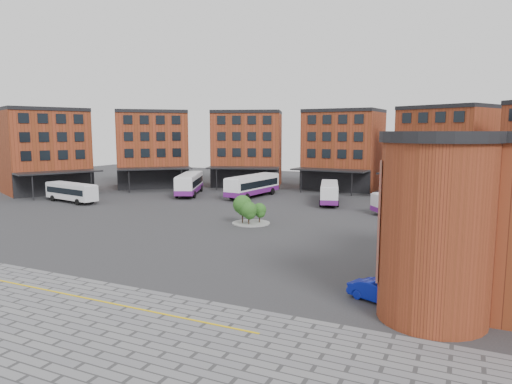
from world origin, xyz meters
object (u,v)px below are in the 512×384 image
at_px(tree_island, 248,209).
at_px(bus_b, 190,183).
at_px(bus_a, 71,191).
at_px(bus_d, 329,192).
at_px(bus_f, 451,209).
at_px(blue_car, 379,292).
at_px(bus_c, 253,185).
at_px(bus_e, 410,202).

relative_size(tree_island, bus_b, 0.35).
xyz_separation_m(bus_a, bus_d, (35.45, 15.53, -0.07)).
xyz_separation_m(tree_island, bus_f, (21.03, 9.93, 0.00)).
height_order(bus_a, blue_car, bus_a).
relative_size(tree_island, bus_c, 0.34).
height_order(bus_c, blue_car, bus_c).
height_order(bus_e, blue_car, bus_e).
distance_m(tree_island, bus_c, 22.22).
xyz_separation_m(bus_d, bus_f, (16.95, -9.14, 0.09)).
distance_m(bus_d, bus_f, 19.26).
height_order(bus_c, bus_f, bus_c).
bearing_deg(bus_d, bus_f, -44.16).
height_order(bus_b, bus_f, bus_b).
relative_size(bus_a, blue_car, 2.64).
bearing_deg(bus_f, bus_e, 160.94).
relative_size(tree_island, bus_e, 0.48).
xyz_separation_m(bus_a, bus_b, (11.49, 14.60, 0.20)).
relative_size(bus_e, blue_car, 2.33).
bearing_deg(tree_island, bus_f, 25.26).
height_order(bus_b, bus_d, bus_b).
bearing_deg(bus_b, tree_island, -66.40).
relative_size(bus_a, bus_c, 0.82).
bearing_deg(bus_e, bus_c, -140.23).
bearing_deg(bus_d, bus_e, -34.85).
xyz_separation_m(tree_island, bus_b, (-19.87, 18.14, 0.19)).
bearing_deg(tree_island, bus_c, 114.12).
relative_size(tree_island, bus_a, 0.42).
height_order(bus_e, bus_f, bus_f).
xyz_separation_m(bus_a, bus_f, (52.40, 6.39, 0.02)).
relative_size(tree_island, bus_d, 0.40).
distance_m(bus_a, bus_d, 38.70).
distance_m(bus_c, bus_f, 31.85).
relative_size(bus_b, bus_d, 1.14).
height_order(bus_a, bus_d, bus_d).
xyz_separation_m(bus_b, bus_e, (35.80, -3.16, -0.40)).
bearing_deg(blue_car, bus_a, 87.49).
bearing_deg(bus_c, bus_a, -136.78).
distance_m(tree_island, bus_a, 31.56).
relative_size(bus_c, bus_d, 1.16).
bearing_deg(tree_island, bus_d, 77.91).
xyz_separation_m(bus_c, blue_car, (27.05, -38.47, -1.26)).
height_order(bus_c, bus_d, bus_c).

